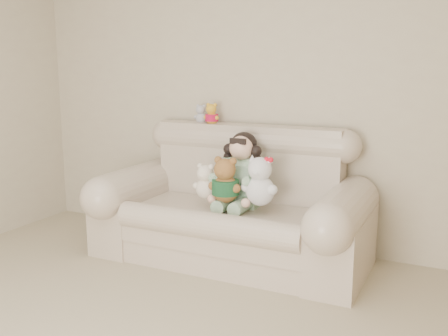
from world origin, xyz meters
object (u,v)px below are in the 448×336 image
seated_child (242,169)px  white_cat (260,176)px  sofa (230,196)px  cream_teddy (206,178)px  brown_teddy (225,176)px

seated_child → white_cat: seated_child is taller
sofa → cream_teddy: size_ratio=6.59×
sofa → cream_teddy: 0.23m
cream_teddy → white_cat: bearing=-12.3°
sofa → brown_teddy: sofa is taller
sofa → seated_child: size_ratio=3.56×
brown_teddy → cream_teddy: size_ratio=1.27×
white_cat → cream_teddy: bearing=172.9°
sofa → cream_teddy: bearing=-147.3°
sofa → brown_teddy: 0.23m
sofa → seated_child: 0.22m
seated_child → white_cat: size_ratio=1.36×
brown_teddy → seated_child: bearing=59.7°
seated_child → cream_teddy: seated_child is taller
white_cat → sofa: bearing=154.3°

